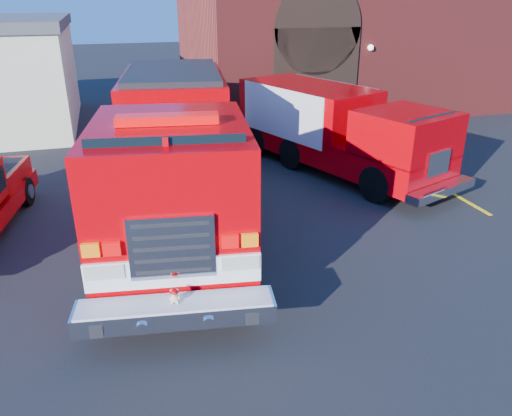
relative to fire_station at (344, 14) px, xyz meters
name	(u,v)px	position (x,y,z in m)	size (l,w,h in m)	color
ground	(241,240)	(-8.99, -13.98, -4.25)	(100.00, 100.00, 0.00)	black
parking_stripe_near	(454,194)	(-2.49, -12.98, -4.25)	(0.12, 3.00, 0.01)	yellow
parking_stripe_mid	(398,162)	(-2.49, -9.98, -4.25)	(0.12, 3.00, 0.01)	yellow
parking_stripe_far	(357,139)	(-2.49, -6.98, -4.25)	(0.12, 3.00, 0.01)	yellow
fire_station	(344,14)	(0.00, 0.00, 0.00)	(15.20, 10.20, 8.45)	maroon
fire_engine	(175,149)	(-10.15, -12.00, -2.54)	(4.50, 11.02, 3.30)	black
secondary_truck	(335,127)	(-4.86, -9.97, -2.88)	(4.93, 8.09, 2.51)	black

